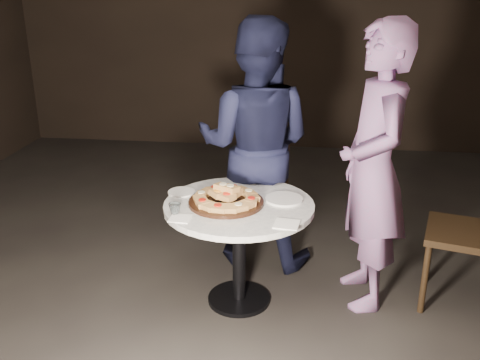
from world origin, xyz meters
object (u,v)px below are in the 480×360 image
at_px(serving_board, 226,202).
at_px(diner_teal, 373,169).
at_px(focaccia_pile, 226,196).
at_px(chair_far, 263,176).
at_px(water_glass, 175,209).
at_px(diner_navy, 255,145).
at_px(table, 239,222).

bearing_deg(serving_board, diner_teal, 11.17).
distance_m(focaccia_pile, chair_far, 1.15).
relative_size(water_glass, diner_navy, 0.04).
xyz_separation_m(focaccia_pile, diner_teal, (0.86, 0.17, 0.15)).
height_order(water_glass, diner_teal, diner_teal).
distance_m(serving_board, diner_teal, 0.90).
bearing_deg(water_glass, serving_board, 34.27).
height_order(water_glass, chair_far, chair_far).
distance_m(table, focaccia_pile, 0.19).
relative_size(table, diner_navy, 0.64).
bearing_deg(diner_teal, focaccia_pile, -88.95).
xyz_separation_m(chair_far, diner_teal, (0.73, -0.94, 0.41)).
distance_m(serving_board, water_glass, 0.33).
distance_m(serving_board, focaccia_pile, 0.04).
relative_size(serving_board, water_glass, 6.37).
height_order(serving_board, diner_navy, diner_navy).
height_order(focaccia_pile, diner_navy, diner_navy).
bearing_deg(chair_far, serving_board, 71.05).
xyz_separation_m(serving_board, focaccia_pile, (0.00, 0.00, 0.04)).
height_order(serving_board, water_glass, water_glass).
xyz_separation_m(focaccia_pile, water_glass, (-0.27, -0.18, -0.02)).
relative_size(focaccia_pile, diner_teal, 0.23).
distance_m(table, serving_board, 0.16).
bearing_deg(table, diner_navy, 86.34).
bearing_deg(chair_far, water_glass, 60.59).
relative_size(serving_board, diner_navy, 0.26).
distance_m(table, diner_navy, 0.67).
relative_size(chair_far, diner_teal, 0.46).
bearing_deg(diner_teal, serving_board, -88.90).
height_order(focaccia_pile, chair_far, same).
distance_m(water_glass, diner_navy, 0.89).
bearing_deg(table, water_glass, -149.37).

